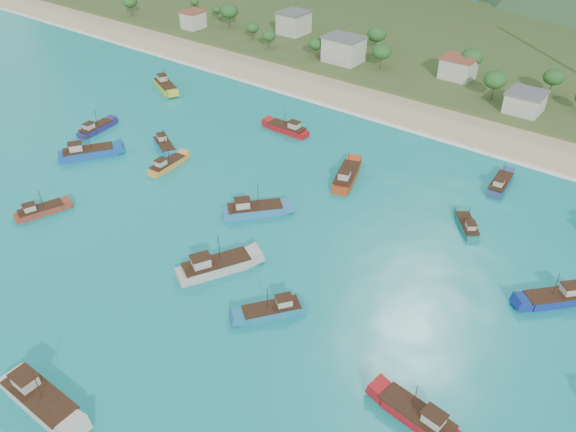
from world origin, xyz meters
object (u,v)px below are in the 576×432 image
Objects in this scene: boat_4 at (40,211)px; boat_25 at (418,417)px; boat_6 at (288,129)px; boat_13 at (254,210)px; boat_2 at (88,153)px; boat_29 at (500,185)px; boat_3 at (346,177)px; boat_14 at (164,146)px; boat_11 at (167,165)px; boat_15 at (40,399)px; boat_17 at (215,267)px; boat_10 at (556,298)px; boat_20 at (273,311)px; boat_21 at (467,227)px; boat_8 at (165,86)px; boat_0 at (96,129)px.

boat_4 is 78.72m from boat_25.
boat_13 is (16.53, -32.09, 0.08)m from boat_6.
boat_29 is (78.77, 43.71, -0.24)m from boat_2.
boat_3 is at bearing -152.48° from boat_29.
boat_4 is (12.19, -19.72, -0.32)m from boat_2.
boat_2 is 1.27× the size of boat_4.
boat_14 is at bearing 144.13° from boat_6.
boat_11 is 0.98× the size of boat_14.
boat_17 is (-0.55, 32.92, -0.04)m from boat_15.
boat_11 is at bearing -169.23° from boat_3.
boat_10 is 0.98× the size of boat_29.
boat_20 is (13.93, -2.01, -0.29)m from boat_17.
boat_2 reaches higher than boat_25.
boat_21 is (79.31, 25.64, -0.41)m from boat_2.
boat_6 is at bearing 55.26° from boat_25.
boat_11 is at bearing 96.30° from boat_4.
boat_2 is at bearing -171.74° from boat_3.
boat_13 is at bearing 172.41° from boat_21.
boat_3 is 1.13× the size of boat_13.
boat_2 is at bearing -156.10° from boat_29.
boat_13 is 27.46m from boat_20.
boat_21 is at bearing 21.48° from boat_25.
boat_13 is (61.03, -32.75, -0.01)m from boat_8.
boat_21 is at bearing -21.00° from boat_3.
boat_13 is at bearing 53.51° from boat_10.
boat_13 is at bearing 39.72° from boat_2.
boat_17 is 40.49m from boat_25.
boat_21 is (14.60, 39.26, -0.17)m from boat_20.
boat_6 is at bearing 170.50° from boat_14.
boat_21 is at bearing 3.31° from boat_0.
boat_3 reaches higher than boat_11.
boat_17 is at bearing -26.29° from boat_0.
boat_0 is 0.89× the size of boat_25.
boat_6 is 62.69m from boat_20.
boat_29 reaches higher than boat_21.
boat_14 is 70.53m from boat_15.
boat_3 reaches higher than boat_10.
boat_4 is at bearing -25.31° from boat_2.
boat_29 is (27.44, 88.24, -0.32)m from boat_15.
boat_6 is 0.99× the size of boat_13.
boat_21 is at bearing 157.44° from boat_15.
boat_10 is 1.03× the size of boat_11.
boat_10 is 76.01m from boat_15.
boat_3 is at bearing 68.02° from boat_4.
boat_21 is (61.12, 18.26, -0.13)m from boat_11.
boat_14 is (-1.36, 32.94, 0.05)m from boat_4.
boat_4 is 0.74× the size of boat_17.
boat_0 is 63.52m from boat_17.
boat_14 is (10.83, 13.22, -0.28)m from boat_2.
boat_13 is 17.94m from boat_17.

